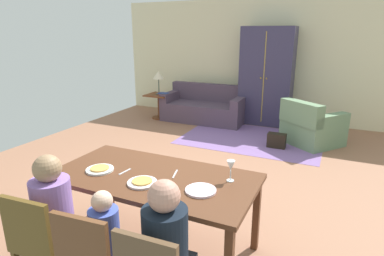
{
  "coord_description": "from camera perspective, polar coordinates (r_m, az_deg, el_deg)",
  "views": [
    {
      "loc": [
        1.71,
        -3.66,
        1.98
      ],
      "look_at": [
        0.12,
        -0.24,
        0.85
      ],
      "focal_mm": 30.04,
      "sensor_mm": 36.0,
      "label": 1
    }
  ],
  "objects": [
    {
      "name": "table_lamp",
      "position": [
        7.55,
        -5.97,
        9.18
      ],
      "size": [
        0.26,
        0.26,
        0.54
      ],
      "color": "#414C40",
      "rests_on": "side_table"
    },
    {
      "name": "fork",
      "position": [
        3.0,
        -11.83,
        -7.6
      ],
      "size": [
        0.03,
        0.15,
        0.01
      ],
      "primitive_type": "cube",
      "rotation": [
        0.0,
        0.0,
        -0.11
      ],
      "color": "silver",
      "rests_on": "dining_table"
    },
    {
      "name": "book_upper",
      "position": [
        7.49,
        -5.07,
        6.16
      ],
      "size": [
        0.22,
        0.16,
        0.03
      ],
      "primitive_type": "cube",
      "color": "#304489",
      "rests_on": "book_lower"
    },
    {
      "name": "dining_chair_man",
      "position": [
        2.79,
        -25.16,
        -17.3
      ],
      "size": [
        0.45,
        0.45,
        0.87
      ],
      "color": "brown",
      "rests_on": "ground_plane"
    },
    {
      "name": "armoire",
      "position": [
        7.25,
        13.1,
        8.87
      ],
      "size": [
        1.1,
        0.59,
        2.1
      ],
      "color": "#36314F",
      "rests_on": "ground_plane"
    },
    {
      "name": "person_child",
      "position": [
        2.62,
        -14.53,
        -20.15
      ],
      "size": [
        0.22,
        0.3,
        0.92
      ],
      "color": "#393355",
      "rests_on": "ground_plane"
    },
    {
      "name": "plate_near_child",
      "position": [
        2.76,
        -8.83,
        -9.56
      ],
      "size": [
        0.25,
        0.25,
        0.02
      ],
      "primitive_type": "cylinder",
      "color": "silver",
      "rests_on": "dining_table"
    },
    {
      "name": "book_lower",
      "position": [
        7.5,
        -5.02,
        5.95
      ],
      "size": [
        0.22,
        0.16,
        0.03
      ],
      "primitive_type": "cube",
      "color": "brown",
      "rests_on": "side_table"
    },
    {
      "name": "pizza_near_child",
      "position": [
        2.75,
        -8.85,
        -9.28
      ],
      "size": [
        0.17,
        0.17,
        0.01
      ],
      "primitive_type": "cylinder",
      "color": "gold",
      "rests_on": "plate_near_child"
    },
    {
      "name": "plate_near_woman",
      "position": [
        2.6,
        1.55,
        -11.01
      ],
      "size": [
        0.25,
        0.25,
        0.02
      ],
      "primitive_type": "cylinder",
      "color": "white",
      "rests_on": "dining_table"
    },
    {
      "name": "back_wall",
      "position": [
        7.65,
        12.15,
        11.58
      ],
      "size": [
        6.91,
        0.1,
        2.7
      ],
      "primitive_type": "cube",
      "color": "beige",
      "rests_on": "ground_plane"
    },
    {
      "name": "plate_near_man",
      "position": [
        3.08,
        -16.04,
        -7.12
      ],
      "size": [
        0.25,
        0.25,
        0.02
      ],
      "primitive_type": "cylinder",
      "color": "white",
      "rests_on": "dining_table"
    },
    {
      "name": "knife",
      "position": [
        2.9,
        -3.02,
        -8.14
      ],
      "size": [
        0.06,
        0.17,
        0.01
      ],
      "primitive_type": "cube",
      "rotation": [
        0.0,
        0.0,
        0.25
      ],
      "color": "silver",
      "rests_on": "dining_table"
    },
    {
      "name": "armchair",
      "position": [
        6.23,
        20.37,
        0.13
      ],
      "size": [
        1.2,
        1.2,
        0.82
      ],
      "color": "slate",
      "rests_on": "ground_plane"
    },
    {
      "name": "person_man",
      "position": [
        2.88,
        -22.62,
        -15.37
      ],
      "size": [
        0.3,
        0.41,
        1.11
      ],
      "color": "#2B3743",
      "rests_on": "ground_plane"
    },
    {
      "name": "area_rug",
      "position": [
        6.32,
        10.51,
        -1.84
      ],
      "size": [
        2.6,
        1.8,
        0.01
      ],
      "primitive_type": "cube",
      "color": "#7E5D9B",
      "rests_on": "ground_plane"
    },
    {
      "name": "handbag",
      "position": [
        5.9,
        14.79,
        -2.17
      ],
      "size": [
        0.32,
        0.16,
        0.26
      ],
      "primitive_type": "cube",
      "color": "black",
      "rests_on": "ground_plane"
    },
    {
      "name": "side_table",
      "position": [
        7.66,
        -5.82,
        4.49
      ],
      "size": [
        0.56,
        0.56,
        0.58
      ],
      "color": "brown",
      "rests_on": "ground_plane"
    },
    {
      "name": "wine_glass",
      "position": [
        2.74,
        6.9,
        -6.8
      ],
      "size": [
        0.07,
        0.07,
        0.19
      ],
      "color": "silver",
      "rests_on": "dining_table"
    },
    {
      "name": "pizza_near_man",
      "position": [
        3.08,
        -16.06,
        -6.86
      ],
      "size": [
        0.17,
        0.17,
        0.01
      ],
      "primitive_type": "cylinder",
      "color": "gold",
      "rests_on": "plate_near_man"
    },
    {
      "name": "dining_table",
      "position": [
        2.93,
        -6.8,
        -9.6
      ],
      "size": [
        1.82,
        0.91,
        0.76
      ],
      "color": "#57301C",
      "rests_on": "ground_plane"
    },
    {
      "name": "ground_plane",
      "position": [
        4.96,
        2.63,
        -6.97
      ],
      "size": [
        6.91,
        6.32,
        0.02
      ],
      "primitive_type": "cube",
      "color": "#95644B"
    },
    {
      "name": "couch",
      "position": [
        7.43,
        2.27,
        3.61
      ],
      "size": [
        1.87,
        0.86,
        0.82
      ],
      "color": "#4C3C4E",
      "rests_on": "ground_plane"
    }
  ]
}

